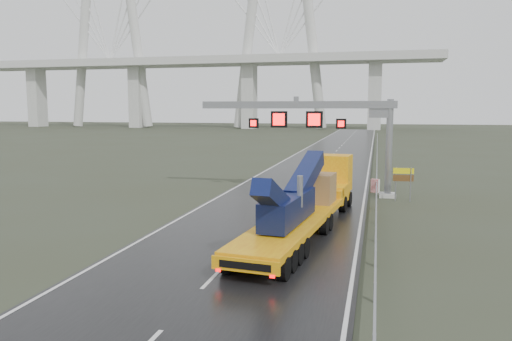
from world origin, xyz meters
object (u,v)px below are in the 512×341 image
(sign_gantry, at_px, (324,121))
(striped_barrier, at_px, (375,186))
(heavy_haul_truck, at_px, (311,197))
(exit_sign_pair, at_px, (403,178))

(sign_gantry, xyz_separation_m, striped_barrier, (3.90, 2.01, -5.09))
(heavy_haul_truck, relative_size, exit_sign_pair, 7.35)
(sign_gantry, distance_m, striped_barrier, 6.72)
(heavy_haul_truck, bearing_deg, striped_barrier, 80.40)
(exit_sign_pair, relative_size, striped_barrier, 2.32)
(striped_barrier, bearing_deg, heavy_haul_truck, -83.38)
(striped_barrier, bearing_deg, exit_sign_pair, -39.08)
(sign_gantry, height_order, exit_sign_pair, sign_gantry)
(heavy_haul_truck, xyz_separation_m, striped_barrier, (3.46, 12.29, -1.08))
(striped_barrier, bearing_deg, sign_gantry, -130.41)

